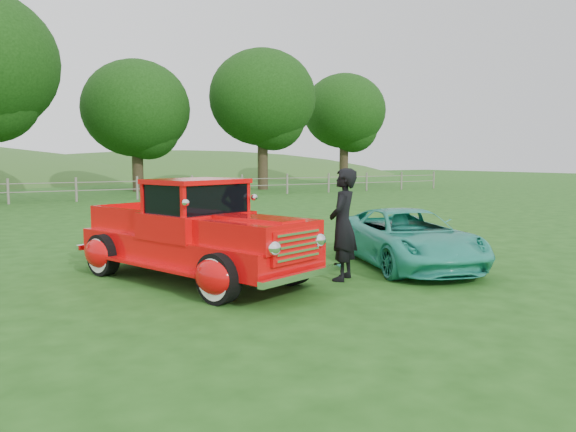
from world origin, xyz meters
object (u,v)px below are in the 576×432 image
tree_mid_east (262,98)px  red_pickup (195,235)px  tree_near_east (136,109)px  teal_sedan (407,238)px  man (343,225)px  tree_far_east (344,111)px

tree_mid_east → red_pickup: (-14.47, -24.76, -5.38)m
tree_near_east → red_pickup: (-6.47, -26.76, -4.45)m
tree_near_east → red_pickup: 27.89m
tree_mid_east → teal_sedan: size_ratio=2.33×
red_pickup → teal_sedan: red_pickup is taller
tree_mid_east → red_pickup: 29.18m
tree_near_east → man: (-4.23, -28.05, -4.27)m
tree_near_east → tree_mid_east: 8.30m
red_pickup → teal_sedan: size_ratio=1.30×
red_pickup → tree_near_east: bearing=57.6°
red_pickup → man: bearing=-48.6°
tree_near_east → man: size_ratio=4.25×
tree_mid_east → tree_far_east: 9.49m
tree_far_east → tree_mid_east: bearing=-161.6°
tree_mid_east → red_pickup: tree_mid_east is taller
tree_near_east → teal_sedan: 28.15m
tree_near_east → tree_far_east: size_ratio=0.94×
red_pickup → teal_sedan: bearing=-31.1°
tree_mid_east → teal_sedan: bearing=-112.0°
tree_near_east → tree_far_east: 17.04m
red_pickup → tree_mid_east: bearing=40.9°
man → teal_sedan: bearing=153.2°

